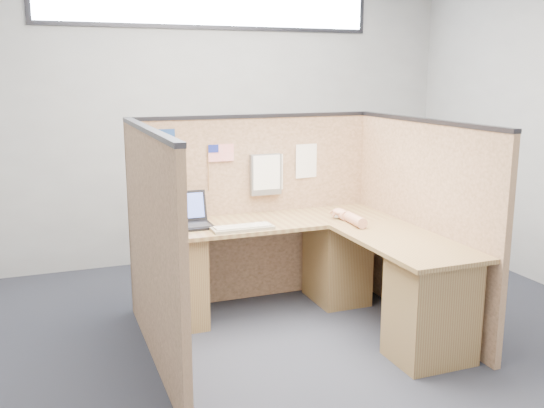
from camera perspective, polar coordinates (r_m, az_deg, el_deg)
name	(u,v)px	position (r m, az deg, el deg)	size (l,w,h in m)	color
floor	(303,343)	(4.35, 2.94, -12.94)	(5.00, 5.00, 0.00)	#20212D
wall_back	(212,120)	(6.08, -5.62, 7.91)	(5.00, 5.00, 0.00)	#9A9C9F
clerestory_window	(211,9)	(6.08, -5.79, 17.82)	(3.30, 0.04, 0.38)	#232328
cubicle_partitions	(281,223)	(4.47, 0.83, -1.80)	(2.06, 1.83, 1.53)	brown
l_desk	(311,274)	(4.52, 3.66, -6.62)	(1.95, 1.75, 0.73)	brown
laptop	(187,218)	(4.57, -7.97, -1.29)	(0.34, 0.32, 0.25)	black
keyboard	(243,228)	(4.42, -2.78, -2.26)	(0.46, 0.16, 0.03)	gray
mouse	(339,215)	(4.79, 6.36, -1.07)	(0.12, 0.07, 0.05)	#B6B6BA
hand_forearm	(350,217)	(4.66, 7.35, -1.26)	(0.12, 0.43, 0.09)	tan
blue_poster	(163,146)	(4.68, -10.26, 5.38)	(0.19, 0.00, 0.26)	navy
american_flag	(218,155)	(4.77, -5.10, 4.64)	(0.21, 0.01, 0.36)	olive
file_holder	(266,174)	(4.91, -0.60, 2.81)	(0.26, 0.05, 0.33)	slate
paper_left	(308,161)	(5.06, 3.37, 4.07)	(0.22, 0.00, 0.28)	white
paper_right	(274,172)	(4.96, 0.20, 2.99)	(0.23, 0.00, 0.29)	white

